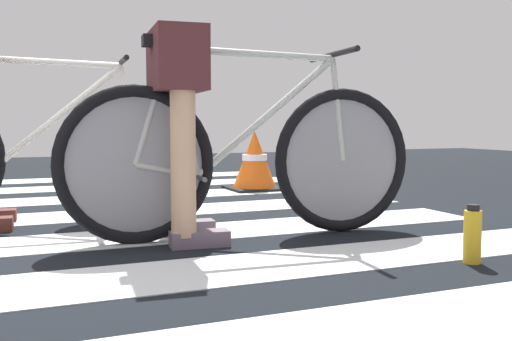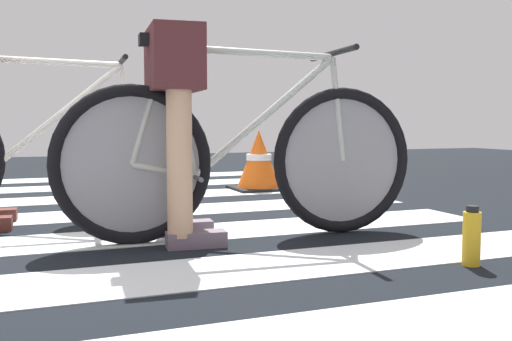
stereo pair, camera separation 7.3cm
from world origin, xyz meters
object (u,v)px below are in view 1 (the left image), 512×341
Objects in this scene: bicycle_1_of_2 at (244,157)px; traffic_cone at (255,162)px; bicycle_2_of_2 at (36,153)px; water_bottle at (472,235)px; cyclist_1_of_2 at (178,105)px.

bicycle_1_of_2 is 3.59× the size of traffic_cone.
traffic_cone is at bearing 35.39° from bicycle_2_of_2.
water_bottle is 0.48× the size of traffic_cone.
cyclist_1_of_2 is at bearing -47.61° from bicycle_2_of_2.
water_bottle is at bearing -47.22° from bicycle_1_of_2.
bicycle_2_of_2 is at bearing 144.69° from bicycle_1_of_2.
bicycle_2_of_2 is 2.00m from traffic_cone.
bicycle_2_of_2 is 7.53× the size of water_bottle.
cyclist_1_of_2 is 2.13m from traffic_cone.
cyclist_1_of_2 is 2.00× the size of traffic_cone.
cyclist_1_of_2 is 0.96m from bicycle_2_of_2.
traffic_cone reaches higher than water_bottle.
bicycle_1_of_2 is 1.98m from traffic_cone.
cyclist_1_of_2 reaches higher than traffic_cone.
water_bottle is at bearing -36.84° from cyclist_1_of_2.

